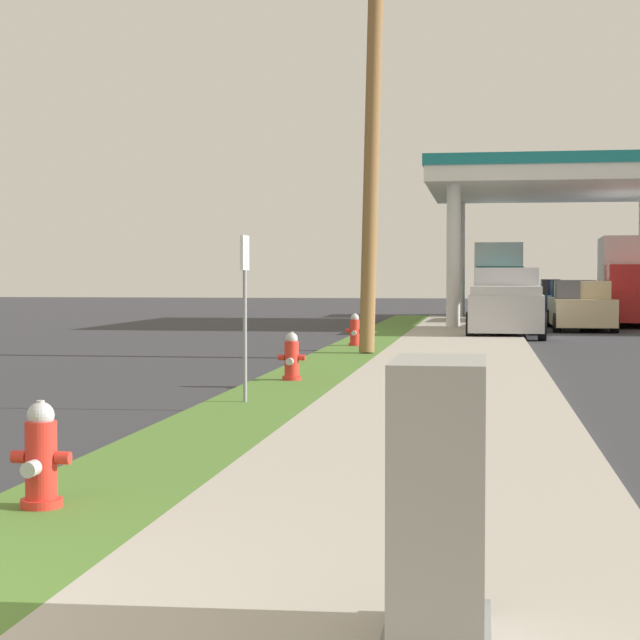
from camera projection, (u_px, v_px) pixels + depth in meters
name	position (u px, v px, depth m)	size (l,w,h in m)	color
fire_hydrant_nearest	(41.00, 461.00, 7.47)	(0.42, 0.38, 0.74)	red
fire_hydrant_second	(292.00, 359.00, 16.63)	(0.42, 0.38, 0.74)	red
fire_hydrant_third	(355.00, 331.00, 24.88)	(0.42, 0.37, 0.74)	red
utility_pole_midground	(372.00, 132.00, 22.62)	(0.51, 1.63, 9.11)	olive
utility_cabinet	(438.00, 511.00, 4.71)	(0.46, 0.77, 1.24)	slate
street_sign_post	(245.00, 283.00, 13.69)	(0.05, 0.36, 2.12)	gray
car_tan_by_near_pump	(581.00, 308.00, 34.38)	(1.95, 4.50, 1.57)	tan
car_navy_by_far_pump	(570.00, 302.00, 41.26)	(2.10, 4.57, 1.57)	navy
truck_silver_at_forecourt	(506.00, 304.00, 31.06)	(2.22, 5.44, 1.97)	#BCBCC1
truck_red_on_apron	(630.00, 283.00, 37.92)	(2.40, 6.49, 3.11)	red
truck_teal_at_far_bay	(498.00, 282.00, 45.40)	(2.19, 6.42, 3.11)	#197075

